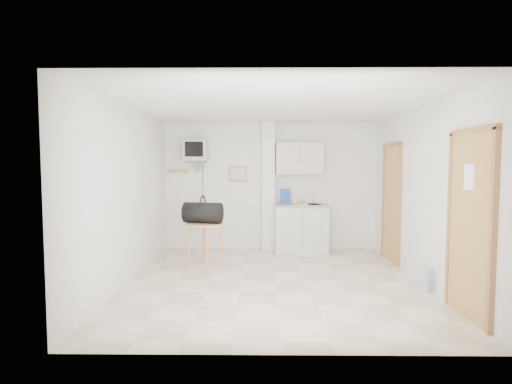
{
  "coord_description": "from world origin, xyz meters",
  "views": [
    {
      "loc": [
        -0.21,
        -5.67,
        1.69
      ],
      "look_at": [
        -0.27,
        0.6,
        1.25
      ],
      "focal_mm": 28.0,
      "sensor_mm": 36.0,
      "label": 1
    }
  ],
  "objects_px": {
    "crt_television": "(196,151)",
    "water_bottle": "(426,280)",
    "round_table": "(205,229)",
    "duffel_bag": "(203,212)"
  },
  "relations": [
    {
      "from": "crt_television",
      "to": "duffel_bag",
      "type": "distance_m",
      "value": 1.67
    },
    {
      "from": "duffel_bag",
      "to": "water_bottle",
      "type": "relative_size",
      "value": 1.82
    },
    {
      "from": "crt_television",
      "to": "round_table",
      "type": "height_order",
      "value": "crt_television"
    },
    {
      "from": "crt_television",
      "to": "water_bottle",
      "type": "xyz_separation_m",
      "value": [
        3.43,
        -2.5,
        -1.77
      ]
    },
    {
      "from": "duffel_bag",
      "to": "crt_television",
      "type": "bearing_deg",
      "value": 115.38
    },
    {
      "from": "duffel_bag",
      "to": "water_bottle",
      "type": "height_order",
      "value": "duffel_bag"
    },
    {
      "from": "round_table",
      "to": "duffel_bag",
      "type": "relative_size",
      "value": 1.11
    },
    {
      "from": "round_table",
      "to": "water_bottle",
      "type": "bearing_deg",
      "value": -21.54
    },
    {
      "from": "crt_television",
      "to": "water_bottle",
      "type": "distance_m",
      "value": 4.6
    },
    {
      "from": "crt_television",
      "to": "water_bottle",
      "type": "relative_size",
      "value": 5.9
    }
  ]
}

